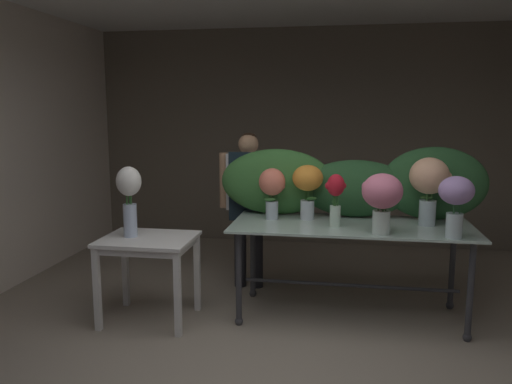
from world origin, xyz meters
name	(u,v)px	position (x,y,z in m)	size (l,w,h in m)	color
ground_plane	(294,291)	(0.00, 1.97, 0.00)	(8.68, 8.68, 0.00)	gray
wall_back	(310,138)	(0.00, 3.95, 1.42)	(5.80, 0.12, 2.84)	#706656
wall_left	(20,145)	(-2.90, 1.97, 1.42)	(0.12, 4.07, 2.84)	beige
display_table_glass	(351,238)	(0.53, 1.43, 0.70)	(2.02, 0.87, 0.83)	#ABC5BA
side_table_white	(148,248)	(-1.15, 1.07, 0.63)	(0.76, 0.63, 0.73)	white
florist	(248,194)	(-0.47, 2.03, 0.96)	(0.59, 0.24, 1.57)	#232328
foliage_backdrop	(353,185)	(0.54, 1.75, 1.12)	(2.37, 0.31, 0.64)	#387033
vase_crimson_roses	(335,196)	(0.39, 1.32, 1.09)	(0.17, 0.16, 0.44)	silver
vase_sunset_peonies	(308,184)	(0.15, 1.56, 1.14)	(0.27, 0.27, 0.49)	silver
vase_rosy_freesia	(382,196)	(0.75, 1.12, 1.13)	(0.32, 0.31, 0.48)	silver
vase_peach_snapdragons	(429,182)	(1.16, 1.49, 1.20)	(0.34, 0.32, 0.57)	silver
vase_coral_ranunculus	(272,187)	(-0.16, 1.52, 1.11)	(0.23, 0.23, 0.46)	silver
vase_lilac_stock	(456,198)	(1.29, 1.09, 1.13)	(0.26, 0.26, 0.47)	silver
vase_white_roses_tall	(129,194)	(-1.31, 1.07, 1.09)	(0.21, 0.21, 0.60)	silver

